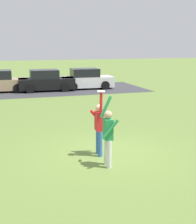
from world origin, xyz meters
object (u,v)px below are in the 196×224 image
Objects in this scene: person_defender at (108,134)px; parked_car_white at (86,79)px; person_catcher at (99,125)px; frisbee_disc at (101,91)px; parked_car_black at (46,81)px.

person_defender reaches higher than parked_car_white.
person_catcher reaches higher than person_defender.
frisbee_disc is 0.06× the size of parked_car_black.
frisbee_disc is 15.54m from parked_car_white.
parked_car_black is (0.55, 14.81, -1.37)m from frisbee_disc.
parked_car_black is at bearing -173.92° from parked_car_white.
person_defender is at bearing -93.13° from frisbee_disc.
person_defender is 0.49× the size of parked_car_black.
parked_car_white is (3.81, 15.76, -0.25)m from person_defender.
parked_car_black is at bearing 87.86° from frisbee_disc.
parked_car_black and parked_car_white have the same top height.
person_defender is at bearing -89.70° from parked_car_black.
frisbee_disc is at bearing 0.00° from person_defender.
parked_car_black is (0.59, 15.56, -0.25)m from person_defender.
person_catcher is 0.50× the size of parked_car_white.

